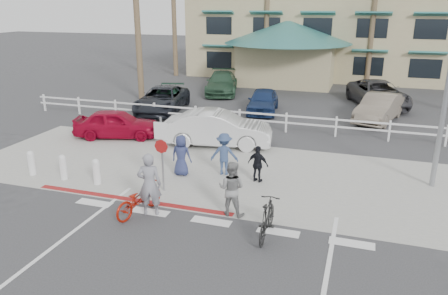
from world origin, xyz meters
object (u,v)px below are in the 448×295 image
(bike_red, at_px, (139,199))
(bike_black, at_px, (267,219))
(car_red_compact, at_px, (117,124))
(sign_post, at_px, (162,151))
(car_white_sedan, at_px, (218,129))

(bike_red, bearing_deg, bike_black, -167.57)
(car_red_compact, bearing_deg, bike_red, -160.87)
(bike_black, relative_size, car_red_compact, 0.46)
(sign_post, relative_size, car_red_compact, 0.73)
(car_white_sedan, bearing_deg, car_red_compact, 83.85)
(sign_post, bearing_deg, car_white_sedan, 88.27)
(bike_red, relative_size, car_red_compact, 0.48)
(sign_post, bearing_deg, car_red_compact, 133.96)
(bike_red, height_order, bike_black, bike_black)
(sign_post, distance_m, car_white_sedan, 5.34)
(bike_red, xyz_separation_m, car_red_compact, (-4.85, 6.78, 0.17))
(sign_post, height_order, car_red_compact, sign_post)
(car_white_sedan, bearing_deg, bike_red, 169.45)
(car_white_sedan, relative_size, car_red_compact, 1.21)
(bike_red, bearing_deg, car_red_compact, -39.97)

